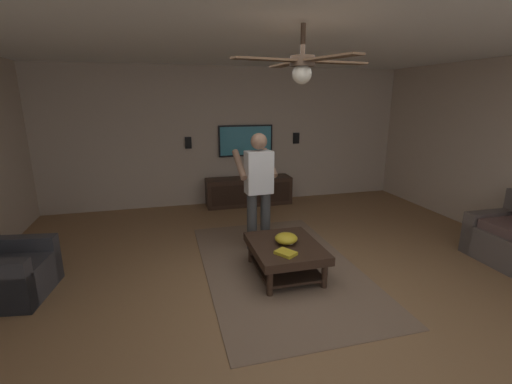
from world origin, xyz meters
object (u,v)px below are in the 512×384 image
Objects in this scene: remote_white at (287,242)px; wall_speaker_right at (188,143)px; tv at (246,141)px; media_console at (249,191)px; bowl at (286,238)px; person_standing at (258,185)px; armchair at (2,273)px; coffee_table at (285,252)px; book at (286,253)px; vase_round at (259,172)px; wall_speaker_left at (296,138)px; ceiling_fan at (303,65)px.

wall_speaker_right is (3.20, 0.89, 0.84)m from remote_white.
tv is 4.98× the size of wall_speaker_right.
media_console is 2.96m from bowl.
media_console reaches higher than remote_white.
person_standing is at bearing 155.58° from remote_white.
armchair is at bearing -128.52° from remote_white.
book is (-0.28, 0.09, 0.12)m from coffee_table.
armchair is 3.10m from person_standing.
wall_speaker_left is at bearing -74.53° from vase_round.
bowl is at bearing 126.74° from book.
remote_white is at bearing -164.52° from wall_speaker_right.
bowl is 2.10m from ceiling_fan.
tv is 0.67× the size of person_standing.
media_console is at bearing 93.48° from vase_round.
ceiling_fan reaches higher than coffee_table.
remote_white is at bearing 171.25° from vase_round.
wall_speaker_left is at bearing -22.70° from bowl.
tv is 0.67m from vase_round.
ceiling_fan is at bearing -43.56° from book.
book is 2.02m from ceiling_fan.
book is (-3.48, 0.37, -0.84)m from tv.
person_standing is at bearing -10.12° from media_console.
media_console is 1.52m from wall_speaker_right.
bowl is at bearing 3.00° from armchair.
vase_round is 4.26m from ceiling_fan.
bowl is 3.40m from wall_speaker_right.
bowl is (-2.94, 0.26, 0.19)m from media_console.
media_console is at bearing 46.58° from armchair.
coffee_table is 0.61× the size of person_standing.
book is at bearing -10.53° from ceiling_fan.
remote_white is 3.57m from wall_speaker_left.
media_console is 7.73× the size of book.
book is (-1.13, -0.01, -0.51)m from person_standing.
bowl is at bearing -164.65° from wall_speaker_right.
remote_white is 0.68× the size of wall_speaker_left.
wall_speaker_right reaches higher than media_console.
armchair is at bearing 84.30° from coffee_table.
tv is 1.08m from wall_speaker_left.
wall_speaker_left reaches higher than book.
armchair is 4.17× the size of wall_speaker_right.
wall_speaker_left reaches higher than wall_speaker_right.
bowl is 1.24× the size of book.
vase_round is at bearing 42.20° from tv.
person_standing is at bearing -9.10° from tv.
vase_round is (2.66, -3.57, 0.38)m from armchair.
armchair is 3.12m from bowl.
book is at bearing -6.01° from tv.
wall_speaker_right reaches higher than coffee_table.
bowl is at bearing -4.99° from media_console.
armchair is 3.10m from coffee_table.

